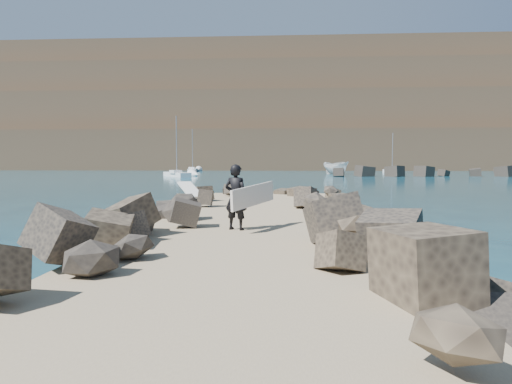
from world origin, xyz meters
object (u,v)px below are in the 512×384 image
boat_imported (336,168)px  surfer_with_board (238,197)px  sailboat_e (193,170)px  surfboard_resting (190,192)px

boat_imported → surfer_with_board: size_ratio=3.02×
surfer_with_board → sailboat_e: 85.92m
boat_imported → sailboat_e: size_ratio=0.64×
surfboard_resting → surfer_with_board: surfer_with_board is taller
boat_imported → surfer_with_board: 68.53m
surfboard_resting → surfer_with_board: size_ratio=1.26×
surfboard_resting → surfer_with_board: 7.97m
boat_imported → sailboat_e: (-28.35, 16.17, -0.77)m
boat_imported → surfer_with_board: surfer_with_board is taller
boat_imported → surfer_with_board: (-10.12, -67.78, 0.34)m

